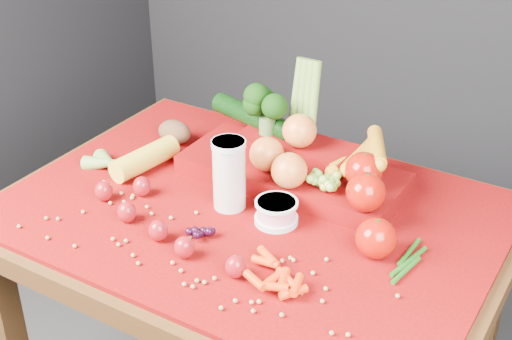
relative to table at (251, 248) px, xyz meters
The scene contains 12 objects.
table is the anchor object (origin of this frame).
red_cloth 0.10m from the table, ahead, with size 1.05×0.75×0.01m, color #7C0804.
milk_glass 0.20m from the table, 162.05° to the right, with size 0.07×0.07×0.16m.
yogurt_bowl 0.15m from the table, 13.49° to the right, with size 0.09×0.09×0.05m.
strawberry_scatter 0.25m from the table, 126.16° to the right, with size 0.44×0.18×0.05m.
dark_grape_cluster 0.20m from the table, 102.87° to the right, with size 0.06×0.05×0.03m, color black, non-canonical shape.
soybean_scatter 0.23m from the table, 90.00° to the right, with size 0.84×0.24×0.01m, color olive, non-canonical shape.
corn_ear 0.38m from the table, behind, with size 0.21×0.25×0.06m.
potato 0.40m from the table, 153.41° to the left, with size 0.09×0.07×0.06m, color #503220.
baby_carrot_pile 0.29m from the table, 48.87° to the right, with size 0.17×0.17×0.03m, color red, non-canonical shape.
green_bean_pile 0.39m from the table, ahead, with size 0.14×0.12×0.01m, color #195012, non-canonical shape.
produce_mound 0.23m from the table, 72.72° to the left, with size 0.61×0.37×0.27m.
Camera 1 is at (0.69, -1.13, 1.61)m, focal length 50.00 mm.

